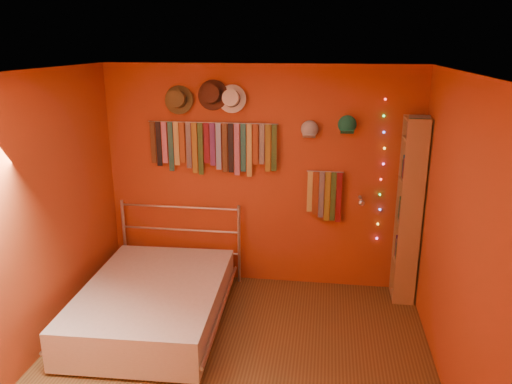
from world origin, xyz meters
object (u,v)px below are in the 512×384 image
at_px(tie_rack, 213,145).
at_px(reading_lamp, 361,202).
at_px(bookshelf, 413,211).
at_px(bed, 154,302).

bearing_deg(tie_rack, reading_lamp, -5.95).
xyz_separation_m(reading_lamp, bookshelf, (0.54, 0.02, -0.08)).
distance_m(tie_rack, reading_lamp, 1.72).
bearing_deg(bookshelf, tie_rack, 175.92).
xyz_separation_m(reading_lamp, bed, (-2.04, -0.85, -0.88)).
bearing_deg(bed, tie_rack, 66.19).
distance_m(tie_rack, bookshelf, 2.26).
distance_m(tie_rack, bed, 1.78).
height_order(reading_lamp, bookshelf, bookshelf).
height_order(tie_rack, reading_lamp, tie_rack).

